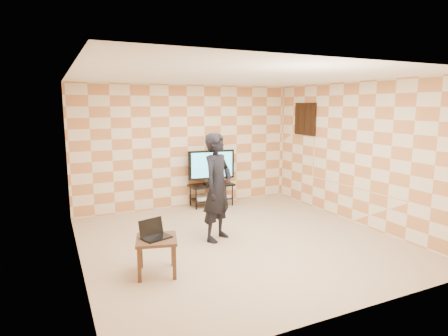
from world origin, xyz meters
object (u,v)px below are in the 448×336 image
at_px(tv, 211,166).
at_px(tv_stand, 211,190).
at_px(side_table, 157,244).
at_px(person, 217,187).

bearing_deg(tv, tv_stand, 95.75).
height_order(tv_stand, tv, tv).
xyz_separation_m(tv_stand, tv, (0.00, -0.00, 0.56)).
relative_size(side_table, person, 0.36).
relative_size(tv, person, 0.59).
distance_m(tv, person, 2.16).
height_order(tv_stand, side_table, same).
bearing_deg(tv, person, -110.62).
xyz_separation_m(side_table, person, (1.28, 0.85, 0.49)).
bearing_deg(person, tv_stand, 35.32).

